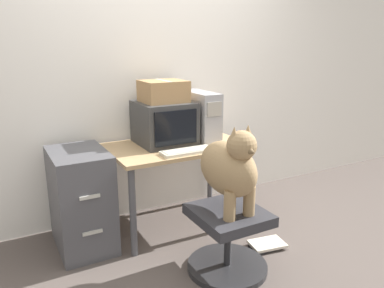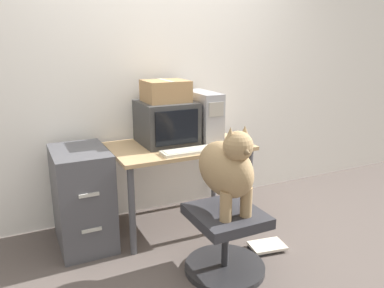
{
  "view_description": "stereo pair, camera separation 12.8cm",
  "coord_description": "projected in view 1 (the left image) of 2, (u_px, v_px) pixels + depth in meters",
  "views": [
    {
      "loc": [
        -1.33,
        -2.33,
        1.54
      ],
      "look_at": [
        -0.04,
        0.02,
        0.8
      ],
      "focal_mm": 35.0,
      "sensor_mm": 36.0,
      "label": 1
    },
    {
      "loc": [
        -1.21,
        -2.39,
        1.54
      ],
      "look_at": [
        -0.04,
        0.02,
        0.8
      ],
      "focal_mm": 35.0,
      "sensor_mm": 36.0,
      "label": 2
    }
  ],
  "objects": [
    {
      "name": "filing_cabinet",
      "position": [
        81.0,
        200.0,
        2.83
      ],
      "size": [
        0.4,
        0.59,
        0.77
      ],
      "color": "#4C4C51",
      "rests_on": "ground_plane"
    },
    {
      "name": "computer_mouse",
      "position": [
        218.0,
        146.0,
        3.0
      ],
      "size": [
        0.07,
        0.05,
        0.03
      ],
      "color": "beige",
      "rests_on": "desk"
    },
    {
      "name": "cardboard_box",
      "position": [
        163.0,
        91.0,
        3.04
      ],
      "size": [
        0.35,
        0.31,
        0.17
      ],
      "color": "#A87F51",
      "rests_on": "crt_monitor"
    },
    {
      "name": "ground_plane",
      "position": [
        197.0,
        241.0,
        2.99
      ],
      "size": [
        12.0,
        12.0,
        0.0
      ],
      "primitive_type": "plane",
      "color": "#564C47"
    },
    {
      "name": "crt_monitor",
      "position": [
        164.0,
        123.0,
        3.1
      ],
      "size": [
        0.44,
        0.45,
        0.35
      ],
      "color": "#383838",
      "rests_on": "desk"
    },
    {
      "name": "keyboard",
      "position": [
        188.0,
        151.0,
        2.86
      ],
      "size": [
        0.42,
        0.15,
        0.03
      ],
      "color": "beige",
      "rests_on": "desk"
    },
    {
      "name": "desk",
      "position": [
        177.0,
        156.0,
        3.13
      ],
      "size": [
        1.12,
        0.7,
        0.72
      ],
      "color": "tan",
      "rests_on": "ground_plane"
    },
    {
      "name": "dog",
      "position": [
        230.0,
        167.0,
        2.43
      ],
      "size": [
        0.27,
        0.54,
        0.6
      ],
      "color": "#9E7F56",
      "rests_on": "office_chair"
    },
    {
      "name": "wall_back",
      "position": [
        155.0,
        70.0,
        3.3
      ],
      "size": [
        8.0,
        0.05,
        2.6
      ],
      "color": "white",
      "rests_on": "ground_plane"
    },
    {
      "name": "pc_tower",
      "position": [
        200.0,
        116.0,
        3.24
      ],
      "size": [
        0.18,
        0.47,
        0.41
      ],
      "color": "#99999E",
      "rests_on": "desk"
    },
    {
      "name": "book_stack_floor",
      "position": [
        267.0,
        245.0,
        2.89
      ],
      "size": [
        0.29,
        0.22,
        0.04
      ],
      "color": "#262628",
      "rests_on": "ground_plane"
    },
    {
      "name": "office_chair",
      "position": [
        228.0,
        238.0,
        2.56
      ],
      "size": [
        0.56,
        0.56,
        0.45
      ],
      "color": "#262628",
      "rests_on": "ground_plane"
    }
  ]
}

